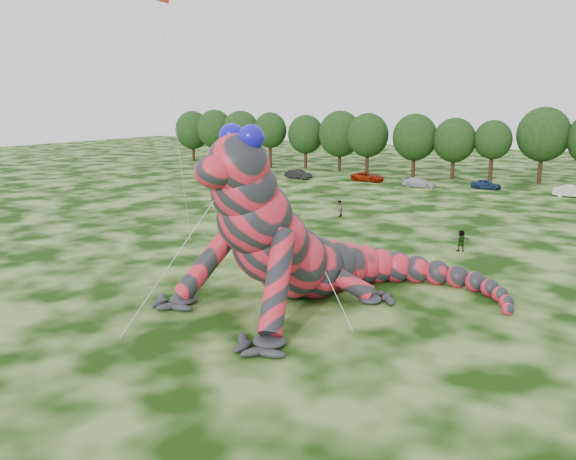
% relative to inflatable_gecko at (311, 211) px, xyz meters
% --- Properties ---
extents(ground, '(240.00, 240.00, 0.00)m').
position_rel_inflatable_gecko_xyz_m(ground, '(-1.34, -1.29, -5.02)').
color(ground, '#16330A').
rests_on(ground, ground).
extents(inflatable_gecko, '(22.39, 24.39, 10.03)m').
position_rel_inflatable_gecko_xyz_m(inflatable_gecko, '(0.00, 0.00, 0.00)').
color(inflatable_gecko, red).
rests_on(inflatable_gecko, ground).
extents(flying_kite, '(2.66, 4.89, 18.80)m').
position_rel_inflatable_gecko_xyz_m(flying_kite, '(-12.36, 2.18, 11.49)').
color(flying_kite, red).
rests_on(flying_kite, ground).
extents(tree_0, '(6.91, 6.22, 9.51)m').
position_rel_inflatable_gecko_xyz_m(tree_0, '(-55.90, 57.94, -0.26)').
color(tree_0, black).
rests_on(tree_0, ground).
extents(tree_1, '(6.74, 6.07, 9.81)m').
position_rel_inflatable_gecko_xyz_m(tree_1, '(-49.70, 56.76, -0.11)').
color(tree_1, black).
rests_on(tree_1, ground).
extents(tree_2, '(7.04, 6.34, 9.64)m').
position_rel_inflatable_gecko_xyz_m(tree_2, '(-44.36, 57.47, -0.19)').
color(tree_2, black).
rests_on(tree_2, ground).
extents(tree_3, '(5.81, 5.23, 9.44)m').
position_rel_inflatable_gecko_xyz_m(tree_3, '(-37.06, 55.78, -0.29)').
color(tree_3, black).
rests_on(tree_3, ground).
extents(tree_4, '(6.22, 5.60, 9.06)m').
position_rel_inflatable_gecko_xyz_m(tree_4, '(-30.98, 57.42, -0.49)').
color(tree_4, black).
rests_on(tree_4, ground).
extents(tree_5, '(7.16, 6.44, 9.80)m').
position_rel_inflatable_gecko_xyz_m(tree_5, '(-24.47, 57.14, -0.12)').
color(tree_5, black).
rests_on(tree_5, ground).
extents(tree_6, '(6.52, 5.86, 9.49)m').
position_rel_inflatable_gecko_xyz_m(tree_6, '(-18.90, 55.39, -0.27)').
color(tree_6, black).
rests_on(tree_6, ground).
extents(tree_7, '(6.68, 6.01, 9.48)m').
position_rel_inflatable_gecko_xyz_m(tree_7, '(-11.42, 55.51, -0.28)').
color(tree_7, black).
rests_on(tree_7, ground).
extents(tree_8, '(6.14, 5.53, 8.94)m').
position_rel_inflatable_gecko_xyz_m(tree_8, '(-5.56, 55.69, -0.54)').
color(tree_8, black).
rests_on(tree_8, ground).
extents(tree_9, '(5.27, 4.74, 8.68)m').
position_rel_inflatable_gecko_xyz_m(tree_9, '(-0.28, 56.05, -0.68)').
color(tree_9, black).
rests_on(tree_9, ground).
extents(tree_10, '(7.09, 6.38, 10.50)m').
position_rel_inflatable_gecko_xyz_m(tree_10, '(6.06, 57.29, 0.24)').
color(tree_10, black).
rests_on(tree_10, ground).
extents(car_0, '(3.69, 1.49, 1.26)m').
position_rel_inflatable_gecko_xyz_m(car_0, '(-31.55, 44.78, -4.39)').
color(car_0, silver).
rests_on(car_0, ground).
extents(car_1, '(4.35, 2.01, 1.38)m').
position_rel_inflatable_gecko_xyz_m(car_1, '(-25.48, 44.81, -4.32)').
color(car_1, black).
rests_on(car_1, ground).
extents(car_2, '(5.05, 2.77, 1.34)m').
position_rel_inflatable_gecko_xyz_m(car_2, '(-15.45, 47.36, -4.34)').
color(car_2, '#921805').
rests_on(car_2, ground).
extents(car_3, '(4.52, 1.98, 1.29)m').
position_rel_inflatable_gecko_xyz_m(car_3, '(-7.33, 45.30, -4.37)').
color(car_3, '#B9BEC3').
rests_on(car_3, ground).
extents(car_4, '(3.87, 1.80, 1.28)m').
position_rel_inflatable_gecko_xyz_m(car_4, '(0.71, 48.08, -4.37)').
color(car_4, '#15274F').
rests_on(car_4, ground).
extents(car_5, '(4.53, 1.82, 1.46)m').
position_rel_inflatable_gecko_xyz_m(car_5, '(11.04, 46.37, -4.28)').
color(car_5, silver).
rests_on(car_5, ground).
extents(spectator_5, '(1.50, 1.32, 1.64)m').
position_rel_inflatable_gecko_xyz_m(spectator_5, '(5.30, 14.50, -4.19)').
color(spectator_5, gray).
rests_on(spectator_5, ground).
extents(spectator_0, '(0.73, 0.79, 1.81)m').
position_rel_inflatable_gecko_xyz_m(spectator_0, '(-12.00, 17.89, -4.11)').
color(spectator_0, gray).
rests_on(spectator_0, ground).
extents(spectator_1, '(0.65, 0.82, 1.64)m').
position_rel_inflatable_gecko_xyz_m(spectator_1, '(-8.26, 21.97, -4.19)').
color(spectator_1, gray).
rests_on(spectator_1, ground).
extents(spectator_4, '(0.94, 1.04, 1.78)m').
position_rel_inflatable_gecko_xyz_m(spectator_4, '(-21.98, 31.02, -4.12)').
color(spectator_4, gray).
rests_on(spectator_4, ground).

